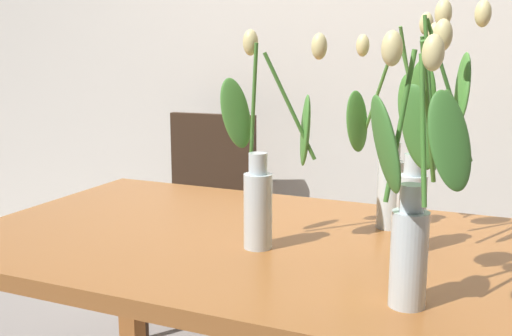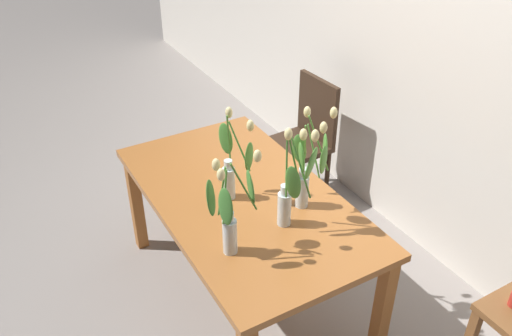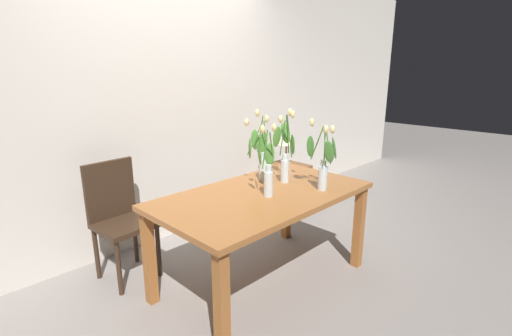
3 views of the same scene
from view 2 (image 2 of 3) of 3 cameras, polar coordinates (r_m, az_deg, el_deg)
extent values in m
plane|color=gray|center=(3.35, -1.19, -13.24)|extent=(18.00, 18.00, 0.00)
cube|color=silver|center=(3.32, 19.04, 12.47)|extent=(9.00, 0.10, 2.70)
cube|color=#A3602D|center=(2.87, -1.35, -3.25)|extent=(1.60, 0.90, 0.04)
cube|color=#A3602D|center=(3.54, -12.67, -3.72)|extent=(0.07, 0.07, 0.70)
cube|color=#A3602D|center=(3.77, -1.48, -0.28)|extent=(0.07, 0.07, 0.70)
cube|color=#A3602D|center=(2.86, 13.36, -14.53)|extent=(0.07, 0.07, 0.70)
cylinder|color=silver|center=(2.74, 4.95, -2.49)|extent=(0.07, 0.07, 0.18)
cylinder|color=silver|center=(2.68, 5.06, -0.49)|extent=(0.04, 0.04, 0.05)
cylinder|color=silver|center=(2.76, 4.92, -3.00)|extent=(0.06, 0.06, 0.11)
cylinder|color=#56933D|center=(2.67, 5.28, 2.74)|extent=(0.10, 0.08, 0.26)
ellipsoid|color=#F4E093|center=(2.66, 5.50, 5.99)|extent=(0.04, 0.04, 0.06)
ellipsoid|color=#4C8E38|center=(2.74, 4.67, 2.05)|extent=(0.07, 0.08, 0.18)
cylinder|color=#56933D|center=(2.61, 6.73, 2.57)|extent=(0.06, 0.11, 0.32)
ellipsoid|color=#F4E093|center=(2.54, 8.31, 5.87)|extent=(0.04, 0.04, 0.06)
ellipsoid|color=#4C8E38|center=(2.66, 7.41, 2.01)|extent=(0.09, 0.05, 0.18)
cylinder|color=#56933D|center=(2.59, 6.19, 1.76)|extent=(0.08, 0.05, 0.28)
ellipsoid|color=#F4E093|center=(2.50, 7.23, 4.32)|extent=(0.04, 0.04, 0.06)
ellipsoid|color=#4C8E38|center=(2.62, 7.21, 0.84)|extent=(0.07, 0.08, 0.18)
cylinder|color=silver|center=(2.80, -2.93, -1.62)|extent=(0.07, 0.07, 0.18)
cylinder|color=silver|center=(2.73, -3.00, 0.37)|extent=(0.04, 0.04, 0.05)
cylinder|color=silver|center=(2.81, -2.91, -2.12)|extent=(0.06, 0.06, 0.11)
cylinder|color=#478433|center=(2.68, -2.93, 3.11)|extent=(0.03, 0.03, 0.28)
ellipsoid|color=#F4E093|center=(2.63, -2.92, 5.95)|extent=(0.04, 0.04, 0.06)
ellipsoid|color=#4C8E38|center=(2.74, -3.26, 3.16)|extent=(0.10, 0.07, 0.18)
cylinder|color=#478433|center=(2.63, -1.78, 2.31)|extent=(0.11, 0.07, 0.25)
ellipsoid|color=#F4E093|center=(2.53, -0.62, 4.56)|extent=(0.04, 0.04, 0.06)
ellipsoid|color=#4C8E38|center=(2.66, -0.68, 1.24)|extent=(0.06, 0.07, 0.17)
cylinder|color=silver|center=(2.45, -2.81, -7.32)|extent=(0.07, 0.07, 0.18)
cylinder|color=silver|center=(2.38, -2.88, -5.21)|extent=(0.04, 0.04, 0.05)
cylinder|color=silver|center=(2.47, -2.79, -7.85)|extent=(0.06, 0.06, 0.11)
cylinder|color=#478433|center=(2.32, -1.30, -2.08)|extent=(0.03, 0.12, 0.27)
ellipsoid|color=#F4E093|center=(2.25, 0.16, 1.29)|extent=(0.04, 0.04, 0.06)
ellipsoid|color=#427F33|center=(2.37, -0.58, -2.07)|extent=(0.11, 0.04, 0.18)
cylinder|color=#478433|center=(2.29, -3.36, -3.17)|extent=(0.03, 0.05, 0.26)
ellipsoid|color=#F4E093|center=(2.20, -3.77, -0.73)|extent=(0.04, 0.04, 0.06)
ellipsoid|color=#427F33|center=(2.25, -3.26, -4.16)|extent=(0.11, 0.07, 0.18)
cylinder|color=#478433|center=(2.32, -3.67, -2.54)|extent=(0.04, 0.04, 0.27)
ellipsoid|color=#F4E093|center=(2.25, -4.29, 0.35)|extent=(0.04, 0.04, 0.06)
ellipsoid|color=#427F33|center=(2.32, -4.86, -3.21)|extent=(0.10, 0.07, 0.18)
cylinder|color=silver|center=(2.62, 3.04, -4.40)|extent=(0.07, 0.07, 0.18)
cylinder|color=silver|center=(2.55, 3.11, -2.35)|extent=(0.04, 0.04, 0.05)
cylinder|color=silver|center=(2.63, 3.02, -4.92)|extent=(0.06, 0.06, 0.11)
cylinder|color=#3D752D|center=(2.48, 4.17, 0.50)|extent=(0.03, 0.07, 0.29)
ellipsoid|color=#F4E093|center=(2.41, 5.09, 3.59)|extent=(0.04, 0.04, 0.06)
ellipsoid|color=#4C8E38|center=(2.51, 4.91, 1.11)|extent=(0.07, 0.06, 0.17)
cylinder|color=#3D752D|center=(2.43, 4.74, 0.33)|extent=(0.12, 0.07, 0.33)
ellipsoid|color=#F4E093|center=(2.31, 6.34, 3.45)|extent=(0.04, 0.04, 0.06)
ellipsoid|color=#4C8E38|center=(2.43, 5.92, 0.46)|extent=(0.05, 0.12, 0.18)
cylinder|color=#3D752D|center=(2.43, 3.30, 0.40)|extent=(0.05, 0.03, 0.34)
ellipsoid|color=#F4E093|center=(2.32, 3.48, 3.65)|extent=(0.04, 0.04, 0.06)
ellipsoid|color=#4C8E38|center=(2.44, 3.99, -1.57)|extent=(0.08, 0.09, 0.18)
cube|color=#382619|center=(3.87, 4.32, 2.38)|extent=(0.42, 0.42, 0.04)
cylinder|color=#382619|center=(3.80, 3.68, -2.48)|extent=(0.04, 0.04, 0.43)
cylinder|color=#382619|center=(4.03, 0.80, -0.14)|extent=(0.04, 0.04, 0.43)
cylinder|color=#382619|center=(3.98, 7.61, -0.90)|extent=(0.04, 0.04, 0.43)
cylinder|color=#382619|center=(4.20, 4.64, 1.25)|extent=(0.04, 0.04, 0.43)
cube|color=#382619|center=(3.86, 6.62, 6.32)|extent=(0.40, 0.06, 0.46)
camera|label=1|loc=(1.96, -29.91, -10.72)|focal=42.00mm
camera|label=3|loc=(4.03, -40.06, 14.36)|focal=25.79mm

